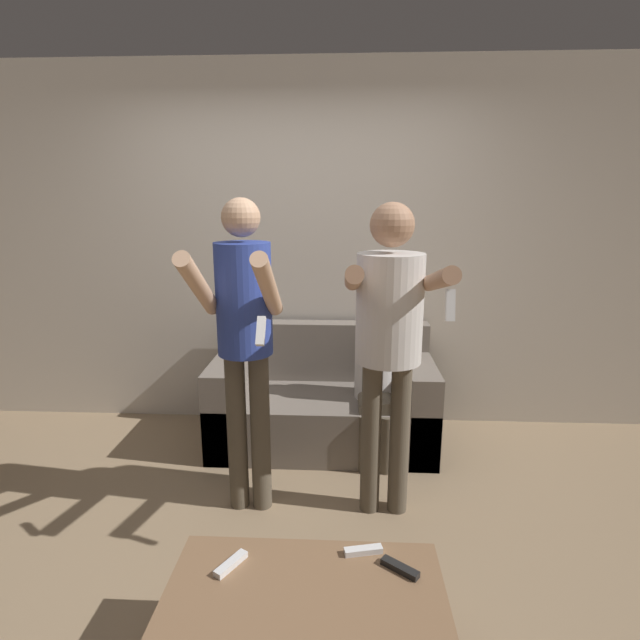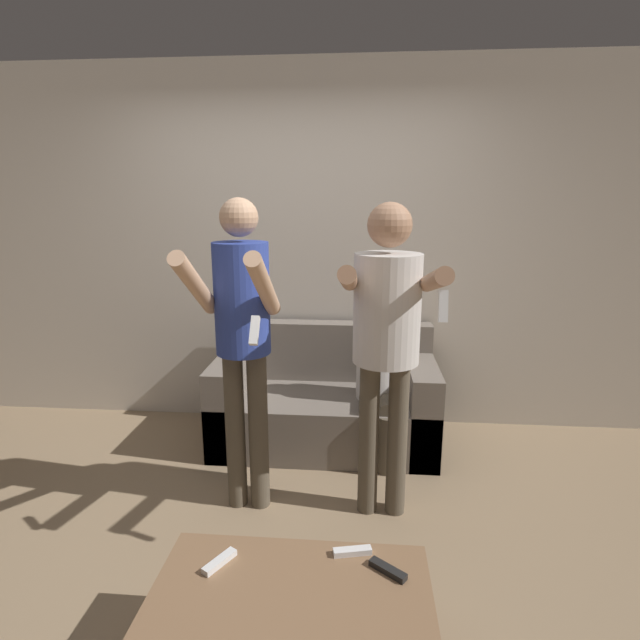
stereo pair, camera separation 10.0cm
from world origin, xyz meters
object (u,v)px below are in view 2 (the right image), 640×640
person_standing_right (387,326)px  couch (325,404)px  remote_mid (388,570)px  remote_far (352,551)px  coffee_table (292,597)px  person_seated (377,373)px  remote_near (220,562)px  person_standing_left (242,326)px

person_standing_right → couch: bearing=114.3°
remote_mid → remote_far: 0.16m
coffee_table → remote_far: remote_far is taller
person_standing_right → person_seated: (-0.02, 0.69, -0.50)m
person_standing_right → remote_mid: size_ratio=12.08×
person_seated → remote_near: bearing=-111.3°
person_seated → remote_mid: person_seated is taller
person_seated → remote_near: (-0.63, -1.62, -0.19)m
person_seated → remote_far: 1.54m
person_seated → coffee_table: size_ratio=1.11×
remote_mid → couch: bearing=101.6°
couch → person_seated: size_ratio=1.40×
remote_near → remote_far: size_ratio=0.95×
person_standing_right → coffee_table: size_ratio=1.72×
remote_near → remote_far: same height
person_standing_right → person_seated: person_standing_right is taller
person_standing_left → person_standing_right: person_standing_left is taller
person_standing_right → remote_mid: 1.16m
coffee_table → remote_far: (0.21, 0.19, 0.05)m
couch → remote_far: (0.23, -1.68, 0.11)m
couch → remote_near: bearing=-98.6°
person_seated → person_standing_right: bearing=-88.5°
person_standing_left → coffee_table: person_standing_left is taller
person_standing_left → remote_near: 1.16m
remote_near → couch: bearing=81.4°
remote_far → person_standing_left: bearing=126.1°
person_seated → remote_far: bearing=-94.9°
couch → coffee_table: size_ratio=1.56×
coffee_table → remote_near: bearing=162.2°
person_standing_left → coffee_table: 1.32m
remote_far → couch: bearing=97.8°
person_standing_left → coffee_table: (0.40, -1.03, -0.73)m
person_standing_left → remote_mid: person_standing_left is taller
remote_mid → person_standing_left: bearing=128.8°
person_seated → couch: bearing=156.5°
remote_near → remote_mid: same height
couch → person_standing_left: bearing=-114.3°
remote_mid → remote_far: size_ratio=0.92×
couch → person_seated: person_seated is taller
person_standing_left → person_standing_right: bearing=0.1°
person_seated → remote_far: person_seated is taller
couch → remote_near: couch is taller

